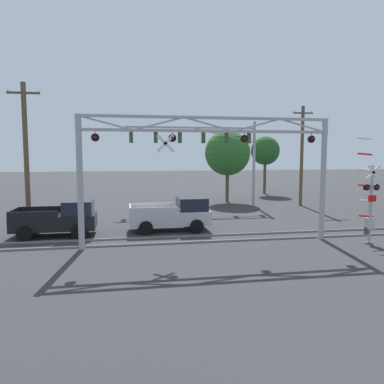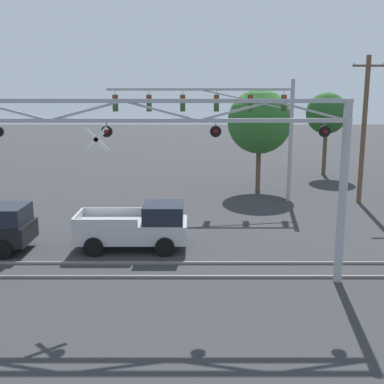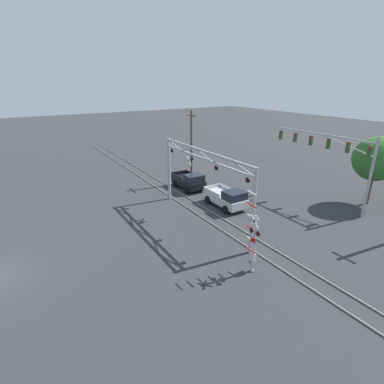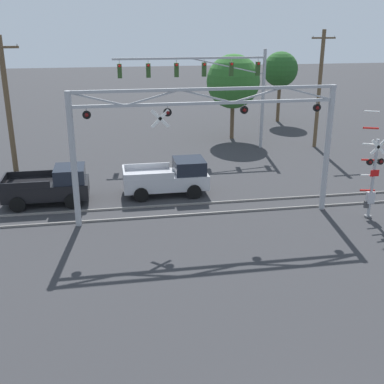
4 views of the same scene
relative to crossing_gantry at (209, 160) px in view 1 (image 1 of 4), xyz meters
The scene contains 11 objects.
rail_track_near 4.19m from the crossing_gantry, 87.66° to the left, with size 80.00×0.08×0.10m, color gray.
rail_track_far 4.52m from the crossing_gantry, 89.61° to the left, with size 80.00×0.08×0.10m, color gray.
crossing_gantry is the anchor object (origin of this frame).
crossing_signal_mast 8.37m from the crossing_gantry, 10.56° to the right, with size 1.33×0.35×5.38m.
traffic_signal_span 13.48m from the crossing_gantry, 74.65° to the left, with size 11.14×0.39×7.34m.
pickup_truck_lead 5.11m from the crossing_gantry, 108.66° to the left, with size 4.69×2.36×1.96m.
pickup_truck_following 9.01m from the crossing_gantry, 156.44° to the left, with size 4.41×2.36×1.96m.
utility_pole_left 10.82m from the crossing_gantry, 153.32° to the left, with size 1.80×0.28×8.58m.
utility_pole_right 16.75m from the crossing_gantry, 48.07° to the left, with size 1.80×0.28×8.67m.
background_tree_beyond_span 25.36m from the crossing_gantry, 62.45° to the left, with size 3.26×3.26×6.57m.
background_tree_far_left_verge 17.22m from the crossing_gantry, 71.19° to the left, with size 4.29×4.29×6.81m.
Camera 1 is at (-4.14, -2.49, 4.52)m, focal length 35.00 mm.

